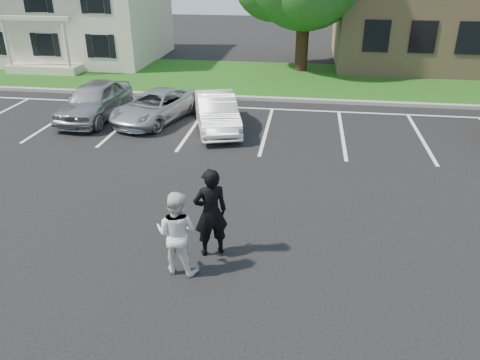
# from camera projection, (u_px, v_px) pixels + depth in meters

# --- Properties ---
(ground_plane) EXTENTS (90.00, 90.00, 0.00)m
(ground_plane) POSITION_uv_depth(u_px,v_px,m) (234.00, 249.00, 10.46)
(ground_plane) COLOR black
(ground_plane) RESTS_ON ground
(curb) EXTENTS (40.00, 0.30, 0.15)m
(curb) POSITION_uv_depth(u_px,v_px,m) (275.00, 99.00, 21.13)
(curb) COLOR gray
(curb) RESTS_ON ground
(grass_strip) EXTENTS (44.00, 8.00, 0.08)m
(grass_strip) POSITION_uv_depth(u_px,v_px,m) (280.00, 79.00, 24.71)
(grass_strip) COLOR #20510F
(grass_strip) RESTS_ON ground
(stall_lines) EXTENTS (34.00, 5.36, 0.01)m
(stall_lines) POSITION_uv_depth(u_px,v_px,m) (304.00, 124.00, 18.26)
(stall_lines) COLOR white
(stall_lines) RESTS_ON ground
(man_black_suit) EXTENTS (0.88, 0.77, 2.03)m
(man_black_suit) POSITION_uv_depth(u_px,v_px,m) (211.00, 213.00, 9.91)
(man_black_suit) COLOR black
(man_black_suit) RESTS_ON ground
(man_white_shirt) EXTENTS (0.97, 0.81, 1.81)m
(man_white_shirt) POSITION_uv_depth(u_px,v_px,m) (177.00, 233.00, 9.40)
(man_white_shirt) COLOR white
(man_white_shirt) RESTS_ON ground
(car_silver_west) EXTENTS (1.94, 4.41, 1.48)m
(car_silver_west) POSITION_uv_depth(u_px,v_px,m) (95.00, 101.00, 18.55)
(car_silver_west) COLOR #A2A2A7
(car_silver_west) RESTS_ON ground
(car_silver_minivan) EXTENTS (3.13, 4.59, 1.17)m
(car_silver_minivan) POSITION_uv_depth(u_px,v_px,m) (155.00, 106.00, 18.36)
(car_silver_minivan) COLOR #B2B4BA
(car_silver_minivan) RESTS_ON ground
(car_white_sedan) EXTENTS (2.51, 4.26, 1.33)m
(car_white_sedan) POSITION_uv_depth(u_px,v_px,m) (217.00, 112.00, 17.42)
(car_white_sedan) COLOR white
(car_white_sedan) RESTS_ON ground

